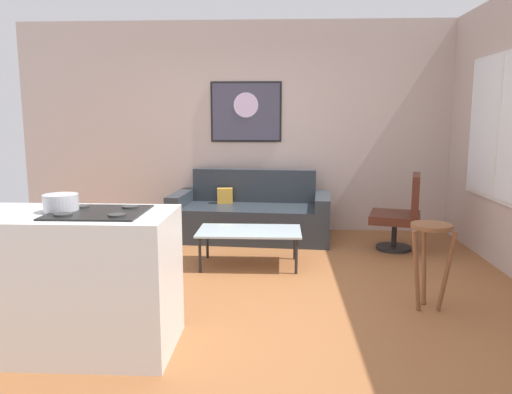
{
  "coord_description": "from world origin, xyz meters",
  "views": [
    {
      "loc": [
        0.34,
        -4.32,
        1.56
      ],
      "look_at": [
        0.09,
        0.9,
        0.7
      ],
      "focal_mm": 34.73,
      "sensor_mm": 36.0,
      "label": 1
    }
  ],
  "objects_px": {
    "couch": "(251,216)",
    "armchair": "(402,213)",
    "coffee_table": "(249,233)",
    "bar_stool": "(430,244)",
    "wall_painting": "(246,112)",
    "mixing_bowl": "(61,203)"
  },
  "relations": [
    {
      "from": "mixing_bowl",
      "to": "coffee_table",
      "type": "bearing_deg",
      "value": 59.28
    },
    {
      "from": "bar_stool",
      "to": "mixing_bowl",
      "type": "xyz_separation_m",
      "value": [
        -2.65,
        -0.78,
        0.45
      ]
    },
    {
      "from": "coffee_table",
      "to": "mixing_bowl",
      "type": "height_order",
      "value": "mixing_bowl"
    },
    {
      "from": "couch",
      "to": "wall_painting",
      "type": "bearing_deg",
      "value": 100.51
    },
    {
      "from": "coffee_table",
      "to": "armchair",
      "type": "height_order",
      "value": "armchair"
    },
    {
      "from": "mixing_bowl",
      "to": "wall_painting",
      "type": "relative_size",
      "value": 0.24
    },
    {
      "from": "couch",
      "to": "bar_stool",
      "type": "bearing_deg",
      "value": -55.56
    },
    {
      "from": "mixing_bowl",
      "to": "wall_painting",
      "type": "bearing_deg",
      "value": 74.69
    },
    {
      "from": "armchair",
      "to": "mixing_bowl",
      "type": "relative_size",
      "value": 3.99
    },
    {
      "from": "couch",
      "to": "coffee_table",
      "type": "bearing_deg",
      "value": -87.33
    },
    {
      "from": "coffee_table",
      "to": "mixing_bowl",
      "type": "bearing_deg",
      "value": -120.72
    },
    {
      "from": "couch",
      "to": "bar_stool",
      "type": "relative_size",
      "value": 2.92
    },
    {
      "from": "armchair",
      "to": "wall_painting",
      "type": "distance_m",
      "value": 2.43
    },
    {
      "from": "mixing_bowl",
      "to": "couch",
      "type": "bearing_deg",
      "value": 70.92
    },
    {
      "from": "coffee_table",
      "to": "bar_stool",
      "type": "distance_m",
      "value": 1.89
    },
    {
      "from": "coffee_table",
      "to": "couch",
      "type": "bearing_deg",
      "value": 92.67
    },
    {
      "from": "couch",
      "to": "mixing_bowl",
      "type": "distance_m",
      "value": 3.34
    },
    {
      "from": "couch",
      "to": "armchair",
      "type": "height_order",
      "value": "armchair"
    },
    {
      "from": "coffee_table",
      "to": "wall_painting",
      "type": "xyz_separation_m",
      "value": [
        -0.15,
        1.68,
        1.26
      ]
    },
    {
      "from": "coffee_table",
      "to": "wall_painting",
      "type": "bearing_deg",
      "value": 94.95
    },
    {
      "from": "couch",
      "to": "coffee_table",
      "type": "relative_size",
      "value": 1.93
    },
    {
      "from": "couch",
      "to": "bar_stool",
      "type": "distance_m",
      "value": 2.81
    }
  ]
}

